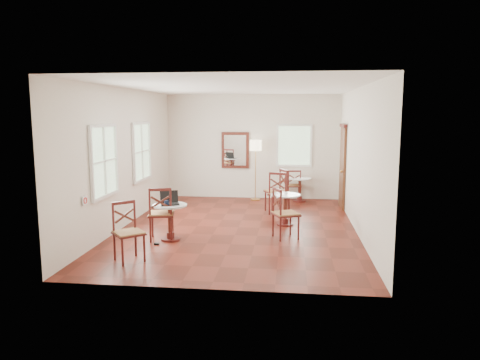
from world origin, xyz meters
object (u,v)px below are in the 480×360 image
at_px(chair_back_a, 294,185).
at_px(mouse, 170,202).
at_px(laptop, 169,201).
at_px(water_glass, 164,200).
at_px(chair_mid_b, 284,213).
at_px(navy_mug, 167,203).
at_px(cafe_table_mid, 285,206).
at_px(cafe_table_back, 300,187).
at_px(cafe_table_near, 170,218).
at_px(power_adapter, 157,244).
at_px(chair_near_b, 128,232).
at_px(chair_near_a, 161,214).
at_px(chair_mid_a, 279,193).
at_px(chair_back_b, 277,191).
at_px(floor_lamp, 256,149).

bearing_deg(chair_back_a, mouse, 51.77).
height_order(laptop, water_glass, laptop).
height_order(chair_mid_b, navy_mug, chair_mid_b).
xyz_separation_m(cafe_table_mid, cafe_table_back, (0.37, 2.76, -0.02)).
bearing_deg(cafe_table_near, power_adapter, -115.40).
bearing_deg(chair_near_b, cafe_table_near, 32.80).
distance_m(cafe_table_back, chair_back_a, 0.20).
bearing_deg(cafe_table_back, chair_near_a, -123.19).
xyz_separation_m(cafe_table_back, chair_mid_a, (-0.53, -1.67, 0.11)).
relative_size(chair_near_b, power_adapter, 10.81).
bearing_deg(water_glass, chair_back_b, 50.93).
height_order(chair_mid_a, floor_lamp, floor_lamp).
bearing_deg(chair_back_b, water_glass, -66.32).
bearing_deg(power_adapter, chair_back_a, 61.03).
bearing_deg(cafe_table_mid, power_adapter, -142.96).
xyz_separation_m(chair_mid_b, navy_mug, (-2.25, -0.47, 0.25)).
distance_m(chair_near_b, chair_mid_a, 4.53).
bearing_deg(laptop, water_glass, 122.66).
relative_size(chair_near_b, chair_back_b, 0.93).
xyz_separation_m(mouse, water_glass, (-0.10, -0.03, 0.04)).
bearing_deg(water_glass, chair_near_a, -96.46).
relative_size(cafe_table_mid, laptop, 1.61).
height_order(chair_near_b, chair_mid_a, chair_mid_a).
distance_m(chair_back_a, chair_back_b, 1.58).
distance_m(cafe_table_back, water_glass, 4.91).
bearing_deg(chair_near_a, chair_mid_b, 177.52).
bearing_deg(mouse, cafe_table_mid, 52.32).
height_order(chair_near_b, chair_mid_b, chair_mid_b).
relative_size(chair_mid_b, floor_lamp, 0.59).
bearing_deg(water_glass, mouse, 18.41).
bearing_deg(chair_mid_a, cafe_table_back, -94.83).
distance_m(chair_mid_a, chair_back_b, 0.27).
bearing_deg(mouse, cafe_table_near, -49.59).
xyz_separation_m(chair_back_a, water_glass, (-2.57, -4.17, 0.32)).
bearing_deg(mouse, chair_back_a, 82.42).
height_order(chair_mid_b, laptop, chair_mid_b).
relative_size(chair_mid_a, navy_mug, 8.45).
xyz_separation_m(chair_near_b, chair_mid_a, (2.42, 3.83, 0.03)).
distance_m(chair_back_b, floor_lamp, 1.86).
distance_m(cafe_table_near, chair_near_b, 1.35).
bearing_deg(cafe_table_near, chair_mid_a, 50.96).
distance_m(cafe_table_back, chair_mid_b, 3.85).
bearing_deg(cafe_table_mid, chair_mid_b, -90.11).
bearing_deg(chair_back_b, chair_mid_b, -22.09).
bearing_deg(chair_mid_a, power_adapter, 65.28).
height_order(cafe_table_near, chair_mid_a, chair_mid_a).
bearing_deg(cafe_table_near, water_glass, 136.18).
bearing_deg(chair_mid_b, water_glass, 71.17).
relative_size(chair_mid_a, water_glass, 9.88).
bearing_deg(cafe_table_back, water_glass, -124.04).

